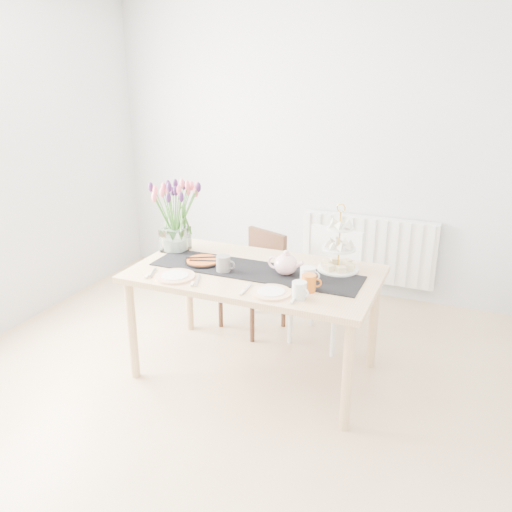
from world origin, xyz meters
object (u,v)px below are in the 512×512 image
at_px(mug_white, 299,290).
at_px(plate_right, 271,292).
at_px(chair_brown, 258,273).
at_px(chair_white, 329,277).
at_px(teapot, 286,264).
at_px(tart_tin, 203,262).
at_px(radiator, 368,249).
at_px(mug_orange, 309,283).
at_px(cake_stand, 339,254).
at_px(cream_jug, 308,275).
at_px(tulip_vase, 173,205).
at_px(mug_grey, 223,264).
at_px(dining_table, 255,282).
at_px(plate_left, 175,276).

relative_size(mug_white, plate_right, 0.42).
relative_size(chair_brown, mug_white, 7.63).
xyz_separation_m(chair_white, teapot, (-0.11, -0.69, 0.33)).
xyz_separation_m(teapot, tart_tin, (-0.59, -0.02, -0.06)).
relative_size(radiator, mug_orange, 11.59).
height_order(cake_stand, cream_jug, cake_stand).
relative_size(tulip_vase, tart_tin, 2.52).
bearing_deg(mug_grey, tart_tin, 153.51).
xyz_separation_m(chair_brown, chair_white, (0.57, 0.02, 0.05)).
relative_size(dining_table, plate_right, 6.58).
bearing_deg(teapot, tart_tin, -172.49).
height_order(chair_brown, cream_jug, cream_jug).
bearing_deg(cream_jug, chair_brown, 141.14).
relative_size(radiator, plate_right, 4.93).
bearing_deg(chair_brown, tulip_vase, -107.85).
bearing_deg(plate_left, teapot, 25.38).
bearing_deg(tart_tin, teapot, 1.54).
height_order(chair_brown, mug_orange, mug_orange).
bearing_deg(cake_stand, mug_orange, -100.93).
bearing_deg(radiator, mug_white, -90.72).
relative_size(chair_white, tulip_vase, 1.37).
bearing_deg(tulip_vase, dining_table, -12.83).
bearing_deg(mug_orange, tart_tin, 146.27).
bearing_deg(tulip_vase, cake_stand, 2.99).
xyz_separation_m(teapot, mug_orange, (0.21, -0.18, -0.02)).
height_order(chair_brown, mug_white, mug_white).
height_order(tulip_vase, tart_tin, tulip_vase).
height_order(chair_white, plate_left, chair_white).
distance_m(chair_white, plate_left, 1.27).
relative_size(tulip_vase, mug_white, 6.14).
xyz_separation_m(chair_white, cake_stand, (0.18, -0.48, 0.37)).
height_order(tulip_vase, plate_left, tulip_vase).
distance_m(chair_white, cake_stand, 0.63).
bearing_deg(cake_stand, dining_table, -156.19).
bearing_deg(cream_jug, radiator, 98.09).
distance_m(radiator, chair_white, 0.91).
relative_size(radiator, tart_tin, 4.84).
height_order(dining_table, chair_brown, chair_brown).
bearing_deg(teapot, cake_stand, 42.40).
distance_m(teapot, mug_grey, 0.41).
relative_size(chair_brown, mug_grey, 7.07).
distance_m(mug_white, mug_orange, 0.12).
bearing_deg(cake_stand, plate_left, -150.92).
height_order(tulip_vase, plate_right, tulip_vase).
height_order(chair_white, cream_jug, chair_white).
height_order(dining_table, chair_white, chair_white).
bearing_deg(teapot, plate_right, -80.55).
relative_size(chair_brown, tart_tin, 3.14).
bearing_deg(radiator, plate_left, -114.24).
height_order(dining_table, plate_left, plate_left).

